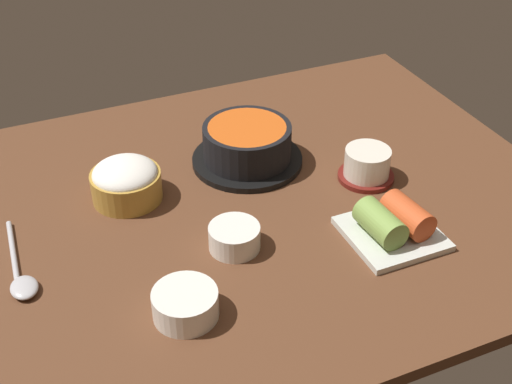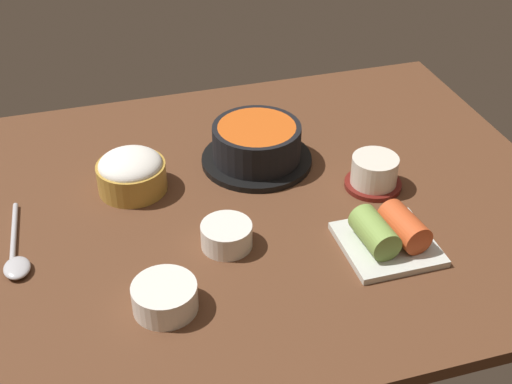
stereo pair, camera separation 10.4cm
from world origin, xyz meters
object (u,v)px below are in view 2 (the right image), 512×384
(spoon, at_px, (16,257))
(stone_pot, at_px, (257,145))
(tea_cup_with_saucer, at_px, (374,173))
(banchan_cup_center, at_px, (227,235))
(kimchi_plate, at_px, (389,235))
(rice_bowl, at_px, (131,172))
(side_bowl_near, at_px, (165,296))

(spoon, bearing_deg, stone_pot, 20.45)
(spoon, bearing_deg, tea_cup_with_saucer, 2.66)
(stone_pot, height_order, banchan_cup_center, stone_pot)
(stone_pot, relative_size, kimchi_plate, 1.43)
(rice_bowl, height_order, side_bowl_near, rice_bowl)
(side_bowl_near, bearing_deg, stone_pot, 54.66)
(tea_cup_with_saucer, xyz_separation_m, spoon, (-0.54, -0.03, -0.02))
(banchan_cup_center, distance_m, side_bowl_near, 0.14)
(rice_bowl, height_order, banchan_cup_center, rice_bowl)
(kimchi_plate, height_order, side_bowl_near, kimchi_plate)
(stone_pot, bearing_deg, side_bowl_near, -125.34)
(side_bowl_near, height_order, spoon, side_bowl_near)
(rice_bowl, xyz_separation_m, tea_cup_with_saucer, (0.36, -0.10, -0.01))
(stone_pot, distance_m, rice_bowl, 0.21)
(side_bowl_near, xyz_separation_m, spoon, (-0.18, 0.15, -0.01))
(tea_cup_with_saucer, height_order, kimchi_plate, same)
(kimchi_plate, relative_size, spoon, 0.73)
(side_bowl_near, bearing_deg, kimchi_plate, 5.36)
(rice_bowl, relative_size, tea_cup_with_saucer, 1.20)
(tea_cup_with_saucer, relative_size, spoon, 0.51)
(kimchi_plate, relative_size, side_bowl_near, 1.54)
(tea_cup_with_saucer, bearing_deg, kimchi_plate, -106.51)
(rice_bowl, xyz_separation_m, banchan_cup_center, (0.11, -0.18, -0.01))
(banchan_cup_center, xyz_separation_m, kimchi_plate, (0.22, -0.07, 0.00))
(rice_bowl, xyz_separation_m, kimchi_plate, (0.32, -0.24, -0.01))
(banchan_cup_center, bearing_deg, stone_pot, 62.37)
(tea_cup_with_saucer, distance_m, banchan_cup_center, 0.27)
(tea_cup_with_saucer, xyz_separation_m, kimchi_plate, (-0.04, -0.14, -0.00))
(rice_bowl, bearing_deg, kimchi_plate, -37.06)
(tea_cup_with_saucer, distance_m, kimchi_plate, 0.15)
(tea_cup_with_saucer, distance_m, spoon, 0.55)
(banchan_cup_center, relative_size, spoon, 0.41)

